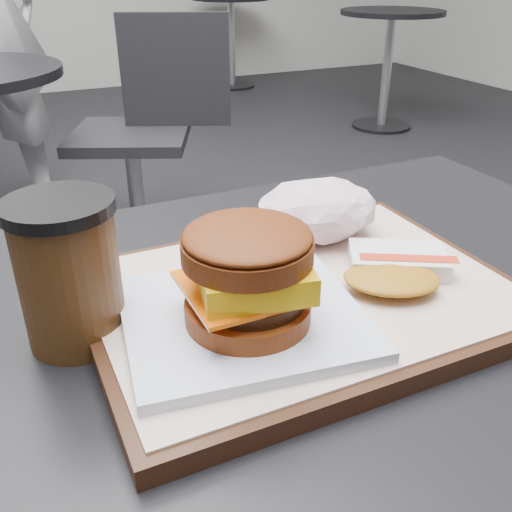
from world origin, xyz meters
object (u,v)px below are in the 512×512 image
object	(u,v)px
serving_tray	(301,297)
neighbor_chair	(147,121)
crumpled_wrapper	(318,210)
hash_brown	(395,268)
customer_table	(313,447)
coffee_cup	(69,272)
breakfast_sandwich	(247,285)

from	to	relation	value
serving_tray	neighbor_chair	xyz separation A→B (m)	(0.30, 1.70, -0.27)
serving_tray	crumpled_wrapper	distance (m)	0.12
hash_brown	neighbor_chair	world-z (taller)	neighbor_chair
customer_table	coffee_cup	xyz separation A→B (m)	(-0.21, 0.04, 0.25)
customer_table	neighbor_chair	bearing A→B (deg)	80.68
crumpled_wrapper	coffee_cup	size ratio (longest dim) A/B	1.05
serving_tray	breakfast_sandwich	distance (m)	0.09
hash_brown	coffee_cup	distance (m)	0.29
serving_tray	crumpled_wrapper	bearing A→B (deg)	52.42
breakfast_sandwich	coffee_cup	xyz separation A→B (m)	(-0.12, 0.07, 0.00)
customer_table	hash_brown	world-z (taller)	hash_brown
breakfast_sandwich	coffee_cup	distance (m)	0.14
coffee_cup	serving_tray	bearing A→B (deg)	-10.84
customer_table	crumpled_wrapper	size ratio (longest dim) A/B	6.11
hash_brown	coffee_cup	bearing A→B (deg)	168.23
hash_brown	crumpled_wrapper	world-z (taller)	crumpled_wrapper
hash_brown	neighbor_chair	bearing A→B (deg)	82.89
crumpled_wrapper	hash_brown	bearing A→B (deg)	-80.85
breakfast_sandwich	customer_table	bearing A→B (deg)	19.18
customer_table	coffee_cup	size ratio (longest dim) A/B	6.40
crumpled_wrapper	neighbor_chair	bearing A→B (deg)	81.79
customer_table	breakfast_sandwich	bearing A→B (deg)	-160.82
customer_table	crumpled_wrapper	distance (m)	0.26
breakfast_sandwich	coffee_cup	world-z (taller)	coffee_cup
serving_tray	crumpled_wrapper	world-z (taller)	crumpled_wrapper
breakfast_sandwich	crumpled_wrapper	size ratio (longest dim) A/B	1.62
customer_table	crumpled_wrapper	xyz separation A→B (m)	(0.05, 0.09, 0.23)
serving_tray	hash_brown	size ratio (longest dim) A/B	2.81
customer_table	hash_brown	distance (m)	0.23
breakfast_sandwich	serving_tray	bearing A→B (deg)	26.99
neighbor_chair	customer_table	bearing A→B (deg)	-99.32
serving_tray	neighbor_chair	size ratio (longest dim) A/B	0.43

